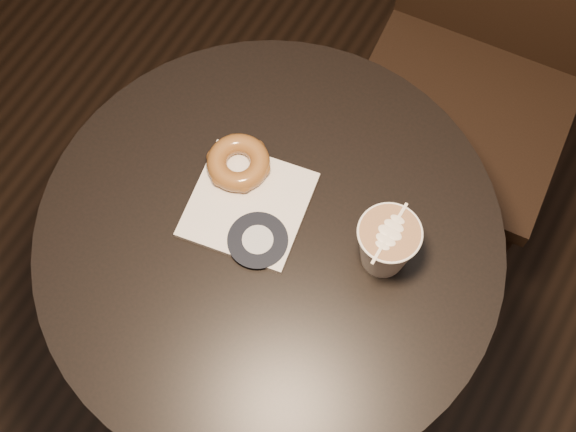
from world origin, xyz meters
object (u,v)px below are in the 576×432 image
at_px(cafe_table, 272,280).
at_px(doughnut, 238,163).
at_px(chair, 488,43).
at_px(latte_cup, 386,245).
at_px(pastry_bag, 248,205).

relative_size(cafe_table, doughnut, 7.80).
bearing_deg(cafe_table, chair, 78.92).
xyz_separation_m(chair, doughnut, (-0.21, -0.53, 0.19)).
height_order(chair, latte_cup, chair).
bearing_deg(chair, cafe_table, -106.59).
bearing_deg(chair, doughnut, -117.52).
xyz_separation_m(chair, latte_cup, (0.04, -0.55, 0.21)).
relative_size(doughnut, latte_cup, 0.96).
xyz_separation_m(doughnut, latte_cup, (0.26, -0.02, 0.03)).
bearing_deg(doughnut, cafe_table, -36.74).
distance_m(cafe_table, latte_cup, 0.30).
distance_m(cafe_table, chair, 0.62).
height_order(cafe_table, doughnut, doughnut).
distance_m(chair, pastry_bag, 0.62).
bearing_deg(pastry_bag, cafe_table, -37.44).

